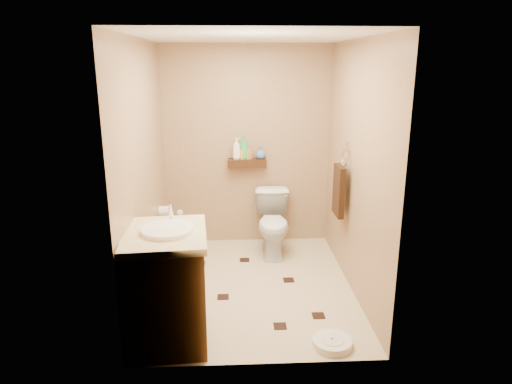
{
  "coord_description": "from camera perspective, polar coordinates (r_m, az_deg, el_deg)",
  "views": [
    {
      "loc": [
        -0.16,
        -4.19,
        2.19
      ],
      "look_at": [
        0.06,
        0.25,
        0.92
      ],
      "focal_mm": 32.0,
      "sensor_mm": 36.0,
      "label": 1
    }
  ],
  "objects": [
    {
      "name": "wall_front",
      "position": [
        3.1,
        0.28,
        -2.62
      ],
      "size": [
        2.0,
        0.04,
        2.4
      ],
      "primitive_type": "cube",
      "color": "#A1865C",
      "rests_on": "ground"
    },
    {
      "name": "bottle_b",
      "position": [
        5.46,
        -1.62,
        5.06
      ],
      "size": [
        0.1,
        0.1,
        0.18
      ],
      "primitive_type": "imported",
      "rotation": [
        0.0,
        0.0,
        0.31
      ],
      "color": "#FF9A35",
      "rests_on": "wall_shelf"
    },
    {
      "name": "bottle_d",
      "position": [
        5.45,
        -1.49,
        5.59
      ],
      "size": [
        0.15,
        0.15,
        0.28
      ],
      "primitive_type": "imported",
      "rotation": [
        0.0,
        0.0,
        5.51
      ],
      "color": "green",
      "rests_on": "wall_shelf"
    },
    {
      "name": "bottle_e",
      "position": [
        5.46,
        -0.98,
        5.01
      ],
      "size": [
        0.11,
        0.11,
        0.17
      ],
      "primitive_type": "imported",
      "rotation": [
        0.0,
        0.0,
        5.56
      ],
      "color": "#C88442",
      "rests_on": "wall_shelf"
    },
    {
      "name": "bathroom_scale",
      "position": [
        3.88,
        9.5,
        -18.06
      ],
      "size": [
        0.42,
        0.42,
        0.06
      ],
      "rotation": [
        0.0,
        0.0,
        -0.43
      ],
      "color": "white",
      "rests_on": "ground"
    },
    {
      "name": "ceiling",
      "position": [
        4.2,
        -0.69,
        18.84
      ],
      "size": [
        2.0,
        2.5,
        0.02
      ],
      "primitive_type": "cube",
      "color": "white",
      "rests_on": "wall_back"
    },
    {
      "name": "toilet",
      "position": [
        5.36,
        2.18,
        -3.98
      ],
      "size": [
        0.42,
        0.72,
        0.72
      ],
      "primitive_type": "imported",
      "rotation": [
        0.0,
        0.0,
        -0.02
      ],
      "color": "white",
      "rests_on": "ground"
    },
    {
      "name": "towel_ring",
      "position": [
        4.73,
        10.36,
        0.45
      ],
      "size": [
        0.12,
        0.3,
        0.76
      ],
      "color": "silver",
      "rests_on": "wall_right"
    },
    {
      "name": "bottle_f",
      "position": [
        5.47,
        0.56,
        4.96
      ],
      "size": [
        0.17,
        0.17,
        0.15
      ],
      "primitive_type": "imported",
      "rotation": [
        0.0,
        0.0,
        5.67
      ],
      "color": "#4A70B9",
      "rests_on": "wall_shelf"
    },
    {
      "name": "wall_back",
      "position": [
        5.53,
        -1.16,
        5.64
      ],
      "size": [
        2.0,
        0.04,
        2.4
      ],
      "primitive_type": "cube",
      "color": "#A1865C",
      "rests_on": "ground"
    },
    {
      "name": "vanity",
      "position": [
        3.77,
        -10.96,
        -11.33
      ],
      "size": [
        0.69,
        0.81,
        1.08
      ],
      "rotation": [
        0.0,
        0.0,
        0.08
      ],
      "color": "brown",
      "rests_on": "ground"
    },
    {
      "name": "ground",
      "position": [
        4.73,
        -0.59,
        -11.63
      ],
      "size": [
        2.5,
        2.5,
        0.0
      ],
      "primitive_type": "plane",
      "color": "beige",
      "rests_on": "ground"
    },
    {
      "name": "wall_left",
      "position": [
        4.38,
        -13.83,
        2.45
      ],
      "size": [
        0.04,
        2.5,
        2.4
      ],
      "primitive_type": "cube",
      "color": "#A1865C",
      "rests_on": "ground"
    },
    {
      "name": "wall_right",
      "position": [
        4.46,
        12.33,
        2.76
      ],
      "size": [
        0.04,
        2.5,
        2.4
      ],
      "primitive_type": "cube",
      "color": "#A1865C",
      "rests_on": "ground"
    },
    {
      "name": "toilet_brush",
      "position": [
        5.67,
        -9.39,
        -5.17
      ],
      "size": [
        0.11,
        0.11,
        0.47
      ],
      "color": "#1B6C6A",
      "rests_on": "ground"
    },
    {
      "name": "bottle_c",
      "position": [
        5.46,
        -1.52,
        4.81
      ],
      "size": [
        0.12,
        0.12,
        0.13
      ],
      "primitive_type": "imported",
      "rotation": [
        0.0,
        0.0,
        1.38
      ],
      "color": "red",
      "rests_on": "wall_shelf"
    },
    {
      "name": "wall_shelf",
      "position": [
        5.49,
        -1.12,
        3.65
      ],
      "size": [
        0.46,
        0.14,
        0.1
      ],
      "primitive_type": "cube",
      "color": "#3E1E11",
      "rests_on": "wall_back"
    },
    {
      "name": "bottle_a",
      "position": [
        5.45,
        -2.45,
        5.46
      ],
      "size": [
        0.12,
        0.12,
        0.26
      ],
      "primitive_type": "imported",
      "rotation": [
        0.0,
        0.0,
        1.37
      ],
      "color": "white",
      "rests_on": "wall_shelf"
    },
    {
      "name": "floor_accents",
      "position": [
        4.68,
        0.06,
        -11.87
      ],
      "size": [
        1.24,
        1.49,
        0.01
      ],
      "color": "black",
      "rests_on": "ground"
    },
    {
      "name": "toilet_paper",
      "position": [
        5.15,
        -11.43,
        -2.34
      ],
      "size": [
        0.12,
        0.11,
        0.12
      ],
      "color": "white",
      "rests_on": "wall_left"
    }
  ]
}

